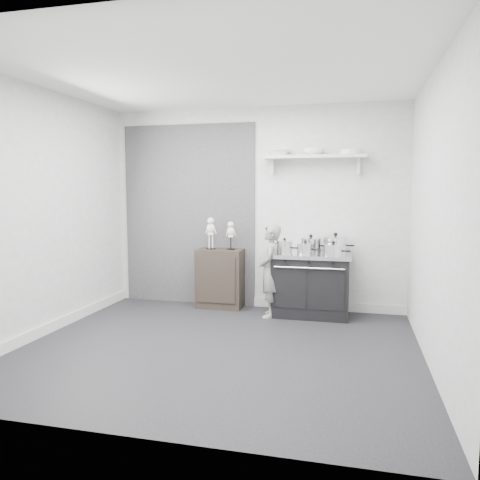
% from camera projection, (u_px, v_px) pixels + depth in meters
% --- Properties ---
extents(ground, '(4.00, 4.00, 0.00)m').
position_uv_depth(ground, '(218.00, 348.00, 4.75)').
color(ground, black).
rests_on(ground, ground).
extents(room_shell, '(4.02, 3.62, 2.71)m').
position_uv_depth(room_shell, '(213.00, 186.00, 4.74)').
color(room_shell, '#AFAFAD').
rests_on(room_shell, ground).
extents(wall_shelf, '(1.30, 0.26, 0.24)m').
position_uv_depth(wall_shelf, '(314.00, 158.00, 5.97)').
color(wall_shelf, silver).
rests_on(wall_shelf, room_shell).
extents(stove, '(1.00, 0.63, 0.80)m').
position_uv_depth(stove, '(311.00, 284.00, 5.94)').
color(stove, black).
rests_on(stove, ground).
extents(side_cabinet, '(0.62, 0.36, 0.80)m').
position_uv_depth(side_cabinet, '(220.00, 278.00, 6.37)').
color(side_cabinet, black).
rests_on(side_cabinet, ground).
extents(child, '(0.32, 0.45, 1.17)m').
position_uv_depth(child, '(270.00, 271.00, 5.87)').
color(child, gray).
rests_on(child, ground).
extents(pot_front_left, '(0.29, 0.20, 0.20)m').
position_uv_depth(pot_front_left, '(285.00, 247.00, 5.88)').
color(pot_front_left, silver).
rests_on(pot_front_left, stove).
extents(pot_back_left, '(0.36, 0.27, 0.23)m').
position_uv_depth(pot_back_left, '(311.00, 245.00, 6.02)').
color(pot_back_left, silver).
rests_on(pot_back_left, stove).
extents(pot_back_right, '(0.39, 0.30, 0.26)m').
position_uv_depth(pot_back_right, '(335.00, 244.00, 5.93)').
color(pot_back_right, silver).
rests_on(pot_back_right, stove).
extents(pot_front_right, '(0.32, 0.24, 0.19)m').
position_uv_depth(pot_front_right, '(333.00, 250.00, 5.63)').
color(pot_front_right, silver).
rests_on(pot_front_right, stove).
extents(pot_front_center, '(0.29, 0.21, 0.17)m').
position_uv_depth(pot_front_center, '(305.00, 249.00, 5.78)').
color(pot_front_center, silver).
rests_on(pot_front_center, stove).
extents(skeleton_full, '(0.14, 0.09, 0.49)m').
position_uv_depth(skeleton_full, '(211.00, 231.00, 6.33)').
color(skeleton_full, silver).
rests_on(skeleton_full, side_cabinet).
extents(skeleton_torso, '(0.12, 0.08, 0.43)m').
position_uv_depth(skeleton_torso, '(231.00, 234.00, 6.27)').
color(skeleton_torso, silver).
rests_on(skeleton_torso, side_cabinet).
extents(bowl_large, '(0.30, 0.30, 0.07)m').
position_uv_depth(bowl_large, '(279.00, 153.00, 6.06)').
color(bowl_large, white).
rests_on(bowl_large, wall_shelf).
extents(bowl_small, '(0.26, 0.26, 0.08)m').
position_uv_depth(bowl_small, '(314.00, 152.00, 5.96)').
color(bowl_small, white).
rests_on(bowl_small, wall_shelf).
extents(plate_stack, '(0.28, 0.28, 0.06)m').
position_uv_depth(plate_stack, '(351.00, 152.00, 5.85)').
color(plate_stack, silver).
rests_on(plate_stack, wall_shelf).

